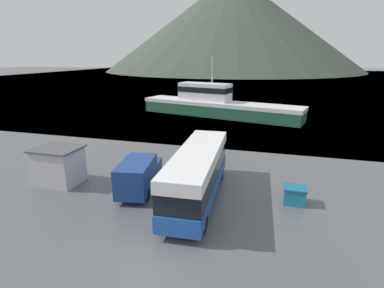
# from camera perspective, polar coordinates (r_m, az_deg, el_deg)

# --- Properties ---
(ground_plane) EXTENTS (400.00, 400.00, 0.00)m
(ground_plane) POSITION_cam_1_polar(r_m,az_deg,el_deg) (14.42, -7.35, -22.35)
(ground_plane) COLOR #515456
(water_surface) EXTENTS (240.00, 240.00, 0.00)m
(water_surface) POSITION_cam_1_polar(r_m,az_deg,el_deg) (148.68, 14.27, 12.55)
(water_surface) COLOR #3D5160
(water_surface) RESTS_ON ground
(hill_backdrop) EXTENTS (152.84, 152.84, 55.02)m
(hill_backdrop) POSITION_cam_1_polar(r_m,az_deg,el_deg) (197.33, 7.64, 21.76)
(hill_backdrop) COLOR #3D473D
(hill_backdrop) RESTS_ON ground
(tour_bus) EXTENTS (3.02, 10.47, 3.33)m
(tour_bus) POSITION_cam_1_polar(r_m,az_deg,el_deg) (19.16, 1.08, -5.38)
(tour_bus) COLOR #194799
(tour_bus) RESTS_ON ground
(delivery_van) EXTENTS (2.89, 5.81, 2.31)m
(delivery_van) POSITION_cam_1_polar(r_m,az_deg,el_deg) (20.88, -10.07, -5.65)
(delivery_van) COLOR navy
(delivery_van) RESTS_ON ground
(fishing_boat) EXTENTS (25.55, 10.20, 8.99)m
(fishing_boat) POSITION_cam_1_polar(r_m,az_deg,el_deg) (46.61, 4.59, 7.57)
(fishing_boat) COLOR #1E5138
(fishing_boat) RESTS_ON water_surface
(storage_bin) EXTENTS (1.42, 1.22, 1.12)m
(storage_bin) POSITION_cam_1_polar(r_m,az_deg,el_deg) (20.19, 18.95, -9.17)
(storage_bin) COLOR teal
(storage_bin) RESTS_ON ground
(dock_kiosk) EXTENTS (3.21, 2.67, 2.70)m
(dock_kiosk) POSITION_cam_1_polar(r_m,az_deg,el_deg) (23.79, -24.03, -3.74)
(dock_kiosk) COLOR #B2B2B7
(dock_kiosk) RESTS_ON ground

